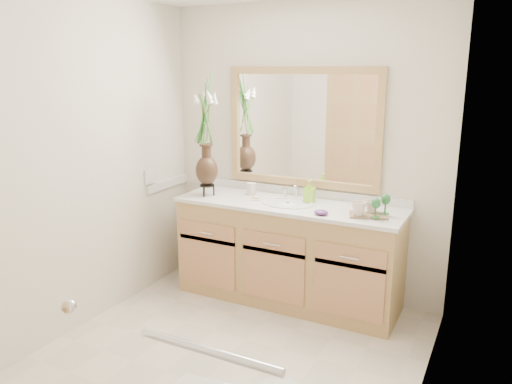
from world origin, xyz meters
The scene contains 22 objects.
floor centered at (0.00, 0.00, 0.00)m, with size 2.60×2.60×0.00m, color beige.
wall_back centered at (0.00, 1.30, 1.20)m, with size 2.40×0.02×2.40m, color beige.
wall_front centered at (0.00, -1.30, 1.20)m, with size 2.40×0.02×2.40m, color beige.
wall_left centered at (-1.20, 0.00, 1.20)m, with size 0.02×2.60×2.40m, color beige.
wall_right centered at (1.20, 0.00, 1.20)m, with size 0.02×2.60×2.40m, color beige.
vanity centered at (0.00, 1.01, 0.40)m, with size 1.80×0.55×0.80m.
counter centered at (0.00, 1.01, 0.82)m, with size 1.84×0.57×0.03m, color silver.
sink centered at (0.00, 1.00, 0.78)m, with size 0.38×0.34×0.23m.
mirror centered at (0.00, 1.28, 1.41)m, with size 1.32×0.04×0.97m.
switch_plate centered at (-1.19, 0.76, 0.98)m, with size 0.02×0.12×0.12m, color white.
door centered at (-0.30, -1.29, 1.00)m, with size 0.80×0.03×2.00m, color tan.
grab_bar centered at (0.70, -1.27, 0.95)m, with size 0.03×0.03×0.55m, color silver.
flower_vase centered at (-0.71, 0.93, 1.45)m, with size 0.22×0.22×0.91m.
tumbler centered at (-0.39, 1.13, 0.88)m, with size 0.08×0.08×0.10m, color beige.
soap_dish centered at (-0.28, 0.99, 0.84)m, with size 0.09×0.09×0.03m.
soap_bottle centered at (0.13, 1.13, 0.91)m, with size 0.07×0.07×0.16m, color #93DB33.
purple_dish centered at (0.34, 0.82, 0.85)m, with size 0.11×0.08×0.04m, color #542267.
tray centered at (0.66, 0.95, 0.84)m, with size 0.27×0.18×0.01m, color brown.
mug_left centered at (0.60, 0.89, 0.90)m, with size 0.11×0.10×0.11m, color beige.
mug_right centered at (0.67, 1.01, 0.89)m, with size 0.09×0.09×0.09m, color beige.
goblet_front centered at (0.72, 0.89, 0.94)m, with size 0.06×0.06×0.14m.
goblet_back centered at (0.76, 1.01, 0.95)m, with size 0.07×0.07×0.15m.
Camera 1 is at (1.52, -2.52, 1.87)m, focal length 35.00 mm.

